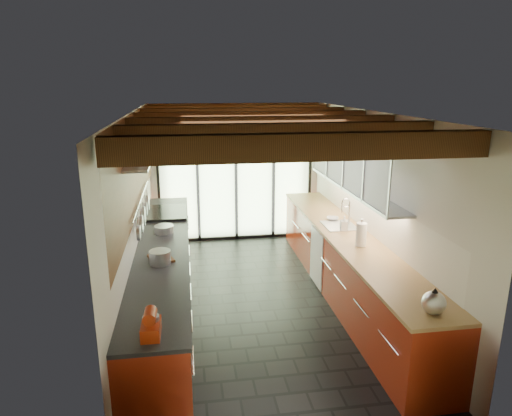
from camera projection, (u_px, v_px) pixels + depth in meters
name	position (u px, v px, depth m)	size (l,w,h in m)	color
ground	(258.00, 301.00, 6.41)	(5.50, 5.50, 0.00)	black
room_shell	(258.00, 186.00, 5.96)	(5.50, 5.50, 5.50)	silver
ceiling_beams	(254.00, 122.00, 6.11)	(3.14, 5.06, 4.90)	#593316
glass_door	(236.00, 155.00, 8.53)	(2.95, 0.10, 2.90)	#C6EAAD
left_counter	(164.00, 277.00, 6.09)	(0.68, 5.00, 0.92)	#9C2A14
range_stove	(168.00, 240.00, 7.47)	(0.66, 0.90, 0.97)	silver
right_counter	(347.00, 265.00, 6.47)	(0.68, 5.00, 0.92)	#9C2A14
sink_assembly	(340.00, 223.00, 6.72)	(0.45, 0.52, 0.43)	silver
upper_cabinets_right	(355.00, 165.00, 6.41)	(0.34, 3.00, 3.00)	silver
left_wall_fixtures	(144.00, 173.00, 5.87)	(0.28, 2.60, 0.96)	silver
stand_mixer	(151.00, 325.00, 3.81)	(0.16, 0.28, 0.25)	#B52F0E
pot_large	(160.00, 257.00, 5.32)	(0.25, 0.25, 0.16)	silver
pot_small	(164.00, 229.00, 6.42)	(0.27, 0.27, 0.10)	silver
cutting_board	(161.00, 258.00, 5.47)	(0.24, 0.34, 0.03)	brown
kettle	(434.00, 302.00, 4.17)	(0.27, 0.30, 0.26)	silver
paper_towel	(361.00, 235.00, 5.87)	(0.16, 0.16, 0.37)	white
soap_bottle	(344.00, 223.00, 6.50)	(0.10, 0.10, 0.22)	silver
bowl	(333.00, 219.00, 7.01)	(0.18, 0.18, 0.05)	silver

